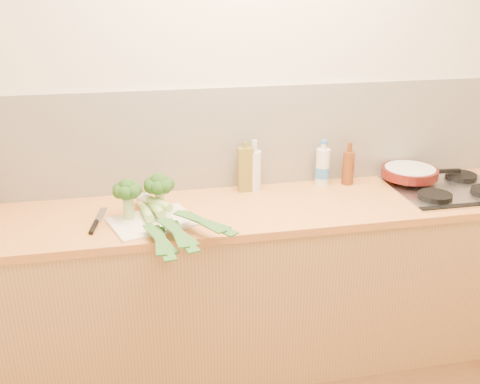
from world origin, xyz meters
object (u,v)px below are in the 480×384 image
Objects in this scene: chefs_knife at (95,224)px; chopping_board at (153,222)px; skillet at (410,172)px; gas_hob at (449,188)px.

chopping_board is at bearing 4.73° from chefs_knife.
chopping_board is at bearing -165.07° from skillet.
gas_hob reaches higher than chefs_knife.
gas_hob is 1.91× the size of chefs_knife.
chefs_knife is at bearing -167.20° from skillet.
gas_hob is 0.22m from skillet.
skillet reaches higher than chopping_board.
skillet reaches higher than chefs_knife.
gas_hob is 1.83m from chefs_knife.
skillet is (-0.15, 0.14, 0.05)m from gas_hob.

